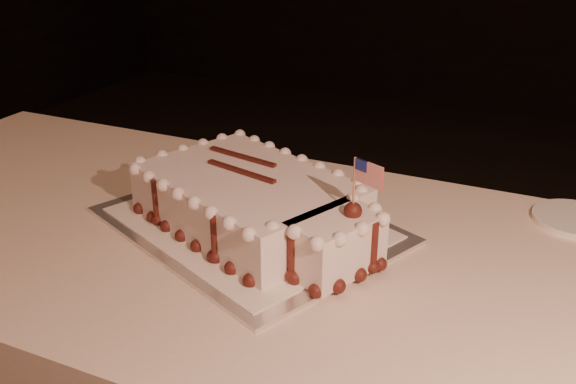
% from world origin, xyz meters
% --- Properties ---
extents(cake_board, '(0.63, 0.56, 0.01)m').
position_xyz_m(cake_board, '(-0.28, 0.64, 0.75)').
color(cake_board, silver).
rests_on(cake_board, banquet_table).
extents(doily, '(0.56, 0.51, 0.00)m').
position_xyz_m(doily, '(-0.28, 0.64, 0.76)').
color(doily, white).
rests_on(doily, cake_board).
extents(sheet_cake, '(0.51, 0.40, 0.19)m').
position_xyz_m(sheet_cake, '(-0.26, 0.63, 0.81)').
color(sheet_cake, white).
rests_on(sheet_cake, doily).
extents(side_plate, '(0.15, 0.15, 0.01)m').
position_xyz_m(side_plate, '(0.26, 0.91, 0.76)').
color(side_plate, white).
rests_on(side_plate, banquet_table).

